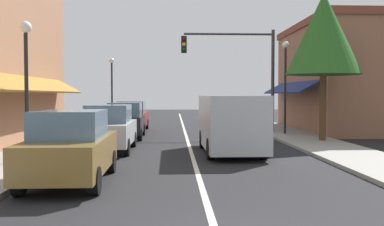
# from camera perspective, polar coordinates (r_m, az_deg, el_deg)

# --- Properties ---
(ground_plane) EXTENTS (80.00, 80.00, 0.00)m
(ground_plane) POSITION_cam_1_polar(r_m,az_deg,el_deg) (23.63, -0.85, -2.81)
(ground_plane) COLOR black
(sidewalk_left) EXTENTS (2.60, 56.00, 0.12)m
(sidewalk_left) POSITION_cam_1_polar(r_m,az_deg,el_deg) (24.11, -14.05, -2.64)
(sidewalk_left) COLOR #A39E99
(sidewalk_left) RESTS_ON ground
(sidewalk_right) EXTENTS (2.60, 56.00, 0.12)m
(sidewalk_right) POSITION_cam_1_polar(r_m,az_deg,el_deg) (24.40, 12.19, -2.56)
(sidewalk_right) COLOR gray
(sidewalk_right) RESTS_ON ground
(lane_center_stripe) EXTENTS (0.14, 52.00, 0.01)m
(lane_center_stripe) POSITION_cam_1_polar(r_m,az_deg,el_deg) (23.63, -0.85, -2.80)
(lane_center_stripe) COLOR silver
(lane_center_stripe) RESTS_ON ground
(storefront_right_block) EXTENTS (6.94, 10.20, 6.42)m
(storefront_right_block) POSITION_cam_1_polar(r_m,az_deg,el_deg) (27.53, 19.51, 4.49)
(storefront_right_block) COLOR #8E5B42
(storefront_right_block) RESTS_ON ground
(parked_car_nearest_left) EXTENTS (1.83, 4.13, 1.77)m
(parked_car_nearest_left) POSITION_cam_1_polar(r_m,az_deg,el_deg) (10.88, -15.70, -4.37)
(parked_car_nearest_left) COLOR brown
(parked_car_nearest_left) RESTS_ON ground
(parked_car_second_left) EXTENTS (1.80, 4.11, 1.77)m
(parked_car_second_left) POSITION_cam_1_polar(r_m,az_deg,el_deg) (16.66, -10.88, -2.00)
(parked_car_second_left) COLOR #B7BABF
(parked_car_second_left) RESTS_ON ground
(parked_car_third_left) EXTENTS (1.83, 4.13, 1.77)m
(parked_car_third_left) POSITION_cam_1_polar(r_m,az_deg,el_deg) (21.63, -8.78, -0.99)
(parked_car_third_left) COLOR black
(parked_car_third_left) RESTS_ON ground
(parked_car_far_left) EXTENTS (1.81, 4.11, 1.77)m
(parked_car_far_left) POSITION_cam_1_polar(r_m,az_deg,el_deg) (25.94, -7.96, -0.43)
(parked_car_far_left) COLOR maroon
(parked_car_far_left) RESTS_ON ground
(van_in_lane) EXTENTS (2.06, 5.21, 2.12)m
(van_in_lane) POSITION_cam_1_polar(r_m,az_deg,el_deg) (15.91, 5.07, -1.21)
(van_in_lane) COLOR #B2B7BC
(van_in_lane) RESTS_ON ground
(traffic_signal_mast_arm) EXTENTS (5.13, 0.50, 5.71)m
(traffic_signal_mast_arm) POSITION_cam_1_polar(r_m,az_deg,el_deg) (23.85, 6.51, 6.62)
(traffic_signal_mast_arm) COLOR #333333
(traffic_signal_mast_arm) RESTS_ON ground
(street_lamp_left_near) EXTENTS (0.36, 0.36, 4.38)m
(street_lamp_left_near) POSITION_cam_1_polar(r_m,az_deg,el_deg) (14.09, -21.06, 5.67)
(street_lamp_left_near) COLOR black
(street_lamp_left_near) RESTS_ON ground
(street_lamp_right_mid) EXTENTS (0.36, 0.36, 4.94)m
(street_lamp_right_mid) POSITION_cam_1_polar(r_m,az_deg,el_deg) (23.14, 12.23, 5.23)
(street_lamp_right_mid) COLOR black
(street_lamp_right_mid) RESTS_ON ground
(street_lamp_left_far) EXTENTS (0.36, 0.36, 4.71)m
(street_lamp_left_far) POSITION_cam_1_polar(r_m,az_deg,el_deg) (30.40, -10.55, 4.31)
(street_lamp_left_far) COLOR black
(street_lamp_left_far) RESTS_ON ground
(tree_right_near) EXTENTS (3.30, 3.30, 6.68)m
(tree_right_near) POSITION_cam_1_polar(r_m,az_deg,el_deg) (20.25, 17.00, 9.94)
(tree_right_near) COLOR #4C331E
(tree_right_near) RESTS_ON ground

